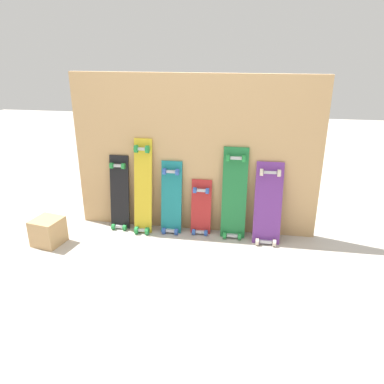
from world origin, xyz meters
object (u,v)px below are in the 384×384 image
object	(u,v)px
skateboard_black	(120,196)
skateboard_teal	(171,201)
skateboard_green	(234,197)
wooden_crate	(48,231)
skateboard_yellow	(143,190)
skateboard_purple	(268,207)
skateboard_red	(201,211)

from	to	relation	value
skateboard_black	skateboard_teal	size ratio (longest dim) A/B	1.04
skateboard_green	wooden_crate	world-z (taller)	skateboard_green
skateboard_yellow	skateboard_green	world-z (taller)	skateboard_yellow
skateboard_black	skateboard_purple	distance (m)	1.35
skateboard_red	wooden_crate	distance (m)	1.35
skateboard_yellow	skateboard_green	xyz separation A→B (m)	(0.82, 0.02, -0.02)
skateboard_teal	skateboard_red	size ratio (longest dim) A/B	1.28
skateboard_teal	wooden_crate	bearing A→B (deg)	-157.67
skateboard_purple	skateboard_yellow	bearing A→B (deg)	179.06
skateboard_teal	skateboard_green	distance (m)	0.57
skateboard_yellow	skateboard_purple	xyz separation A→B (m)	(1.12, -0.02, -0.08)
skateboard_black	skateboard_yellow	size ratio (longest dim) A/B	0.83
skateboard_black	skateboard_green	size ratio (longest dim) A/B	0.87
skateboard_black	skateboard_red	size ratio (longest dim) A/B	1.34
wooden_crate	skateboard_teal	bearing A→B (deg)	22.33
skateboard_black	skateboard_red	distance (m)	0.77
skateboard_black	skateboard_purple	bearing A→B (deg)	-1.93
skateboard_red	skateboard_purple	bearing A→B (deg)	-4.94
wooden_crate	skateboard_yellow	bearing A→B (deg)	27.66
skateboard_teal	skateboard_red	world-z (taller)	skateboard_teal
skateboard_black	skateboard_yellow	xyz separation A→B (m)	(0.24, -0.03, 0.09)
skateboard_purple	wooden_crate	xyz separation A→B (m)	(-1.87, -0.37, -0.20)
skateboard_green	wooden_crate	bearing A→B (deg)	-165.25
skateboard_black	skateboard_yellow	distance (m)	0.25
skateboard_teal	wooden_crate	distance (m)	1.10
skateboard_yellow	skateboard_purple	world-z (taller)	skateboard_yellow
skateboard_teal	wooden_crate	xyz separation A→B (m)	(-1.01, -0.41, -0.18)
skateboard_yellow	skateboard_purple	bearing A→B (deg)	-0.94
skateboard_teal	skateboard_black	bearing A→B (deg)	179.16
skateboard_yellow	skateboard_red	xyz separation A→B (m)	(0.53, 0.03, -0.18)
skateboard_black	wooden_crate	distance (m)	0.69
skateboard_green	skateboard_purple	bearing A→B (deg)	-7.64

